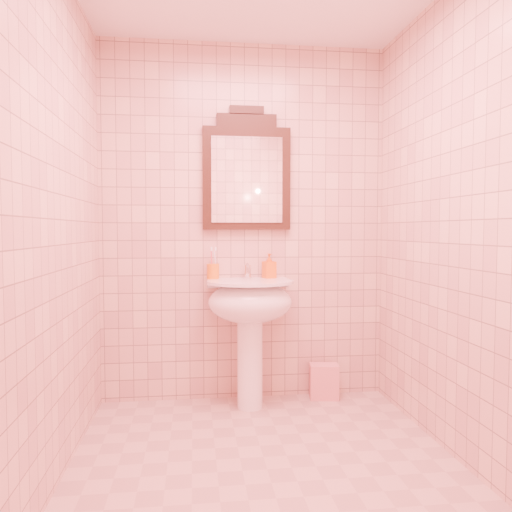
{
  "coord_description": "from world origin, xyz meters",
  "views": [
    {
      "loc": [
        -0.36,
        -2.42,
        1.2
      ],
      "look_at": [
        0.01,
        0.55,
        1.04
      ],
      "focal_mm": 35.0,
      "sensor_mm": 36.0,
      "label": 1
    }
  ],
  "objects": [
    {
      "name": "soap_dispenser",
      "position": [
        0.16,
        1.02,
        0.95
      ],
      "size": [
        0.1,
        0.1,
        0.17
      ],
      "primitive_type": "imported",
      "rotation": [
        0.0,
        0.0,
        0.3
      ],
      "color": "orange",
      "rests_on": "pedestal_sink"
    },
    {
      "name": "back_wall",
      "position": [
        0.0,
        1.1,
        1.25
      ],
      "size": [
        2.0,
        0.02,
        2.5
      ],
      "primitive_type": "cube",
      "color": "beige",
      "rests_on": "floor"
    },
    {
      "name": "floor",
      "position": [
        0.0,
        0.0,
        0.0
      ],
      "size": [
        2.2,
        2.2,
        0.0
      ],
      "primitive_type": "plane",
      "color": "tan",
      "rests_on": "ground"
    },
    {
      "name": "faucet",
      "position": [
        0.01,
        1.01,
        0.92
      ],
      "size": [
        0.04,
        0.16,
        0.11
      ],
      "color": "white",
      "rests_on": "pedestal_sink"
    },
    {
      "name": "pedestal_sink",
      "position": [
        0.01,
        0.87,
        0.66
      ],
      "size": [
        0.58,
        0.58,
        0.86
      ],
      "color": "white",
      "rests_on": "floor"
    },
    {
      "name": "toothbrush_cup",
      "position": [
        -0.23,
        1.02,
        0.92
      ],
      "size": [
        0.08,
        0.08,
        0.2
      ],
      "rotation": [
        0.0,
        0.0,
        0.08
      ],
      "color": "orange",
      "rests_on": "pedestal_sink"
    },
    {
      "name": "towel",
      "position": [
        0.56,
        1.0,
        0.12
      ],
      "size": [
        0.22,
        0.16,
        0.24
      ],
      "primitive_type": "cube",
      "rotation": [
        0.0,
        0.0,
        -0.15
      ],
      "color": "tan",
      "rests_on": "floor"
    },
    {
      "name": "mirror",
      "position": [
        0.01,
        1.07,
        1.6
      ],
      "size": [
        0.61,
        0.06,
        0.86
      ],
      "color": "black",
      "rests_on": "back_wall"
    }
  ]
}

